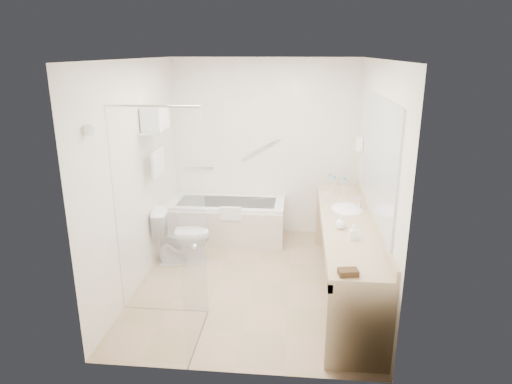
# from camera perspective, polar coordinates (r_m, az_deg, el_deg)

# --- Properties ---
(floor) EXTENTS (3.20, 3.20, 0.00)m
(floor) POSITION_cam_1_polar(r_m,az_deg,el_deg) (5.44, -0.31, -11.05)
(floor) COLOR tan
(floor) RESTS_ON ground
(ceiling) EXTENTS (2.60, 3.20, 0.10)m
(ceiling) POSITION_cam_1_polar(r_m,az_deg,el_deg) (4.79, -0.36, 16.28)
(ceiling) COLOR silver
(ceiling) RESTS_ON wall_back
(wall_back) EXTENTS (2.60, 0.10, 2.50)m
(wall_back) POSITION_cam_1_polar(r_m,az_deg,el_deg) (6.52, 1.10, 5.48)
(wall_back) COLOR white
(wall_back) RESTS_ON ground
(wall_front) EXTENTS (2.60, 0.10, 2.50)m
(wall_front) POSITION_cam_1_polar(r_m,az_deg,el_deg) (3.47, -3.04, -5.35)
(wall_front) COLOR white
(wall_front) RESTS_ON ground
(wall_left) EXTENTS (0.10, 3.20, 2.50)m
(wall_left) POSITION_cam_1_polar(r_m,az_deg,el_deg) (5.26, -14.57, 2.04)
(wall_left) COLOR white
(wall_left) RESTS_ON ground
(wall_right) EXTENTS (0.10, 3.20, 2.50)m
(wall_right) POSITION_cam_1_polar(r_m,az_deg,el_deg) (5.02, 14.61, 1.29)
(wall_right) COLOR white
(wall_right) RESTS_ON ground
(bathtub) EXTENTS (1.60, 0.73, 0.59)m
(bathtub) POSITION_cam_1_polar(r_m,az_deg,el_deg) (6.51, -3.59, -3.52)
(bathtub) COLOR white
(bathtub) RESTS_ON floor
(grab_bar_short) EXTENTS (0.40, 0.03, 0.03)m
(grab_bar_short) POSITION_cam_1_polar(r_m,az_deg,el_deg) (6.69, -7.09, 3.02)
(grab_bar_short) COLOR silver
(grab_bar_short) RESTS_ON wall_back
(grab_bar_long) EXTENTS (0.53, 0.03, 0.33)m
(grab_bar_long) POSITION_cam_1_polar(r_m,az_deg,el_deg) (6.49, 0.64, 5.42)
(grab_bar_long) COLOR silver
(grab_bar_long) RESTS_ON wall_back
(shower_enclosure) EXTENTS (0.96, 0.91, 2.11)m
(shower_enclosure) POSITION_cam_1_polar(r_m,az_deg,el_deg) (4.28, -10.06, -3.78)
(shower_enclosure) COLOR silver
(shower_enclosure) RESTS_ON floor
(towel_shelf) EXTENTS (0.24, 0.55, 0.81)m
(towel_shelf) POSITION_cam_1_polar(r_m,az_deg,el_deg) (5.44, -12.43, 8.11)
(towel_shelf) COLOR silver
(towel_shelf) RESTS_ON wall_left
(vanity_counter) EXTENTS (0.55, 2.70, 0.95)m
(vanity_counter) POSITION_cam_1_polar(r_m,az_deg,el_deg) (5.04, 11.23, -5.76)
(vanity_counter) COLOR tan
(vanity_counter) RESTS_ON floor
(sink) EXTENTS (0.40, 0.52, 0.14)m
(sink) POSITION_cam_1_polar(r_m,az_deg,el_deg) (5.35, 11.28, -2.32)
(sink) COLOR white
(sink) RESTS_ON vanity_counter
(faucet) EXTENTS (0.03, 0.03, 0.14)m
(faucet) POSITION_cam_1_polar(r_m,az_deg,el_deg) (5.33, 12.90, -1.25)
(faucet) COLOR silver
(faucet) RESTS_ON vanity_counter
(mirror) EXTENTS (0.02, 2.00, 1.20)m
(mirror) POSITION_cam_1_polar(r_m,az_deg,el_deg) (4.80, 15.03, 4.24)
(mirror) COLOR #ABB0B7
(mirror) RESTS_ON wall_right
(hairdryer_unit) EXTENTS (0.08, 0.10, 0.18)m
(hairdryer_unit) POSITION_cam_1_polar(r_m,az_deg,el_deg) (5.97, 12.80, 5.92)
(hairdryer_unit) COLOR white
(hairdryer_unit) RESTS_ON wall_right
(toilet) EXTENTS (0.77, 0.51, 0.70)m
(toilet) POSITION_cam_1_polar(r_m,az_deg,el_deg) (5.84, -9.22, -5.44)
(toilet) COLOR white
(toilet) RESTS_ON floor
(amenity_basket) EXTENTS (0.17, 0.13, 0.05)m
(amenity_basket) POSITION_cam_1_polar(r_m,az_deg,el_deg) (3.80, 11.44, -9.82)
(amenity_basket) COLOR #49311A
(amenity_basket) RESTS_ON vanity_counter
(soap_bottle_a) EXTENTS (0.09, 0.16, 0.07)m
(soap_bottle_a) POSITION_cam_1_polar(r_m,az_deg,el_deg) (4.48, 11.98, -5.42)
(soap_bottle_a) COLOR white
(soap_bottle_a) RESTS_ON vanity_counter
(soap_bottle_b) EXTENTS (0.11, 0.14, 0.11)m
(soap_bottle_b) POSITION_cam_1_polar(r_m,az_deg,el_deg) (4.72, 10.54, -3.91)
(soap_bottle_b) COLOR white
(soap_bottle_b) RESTS_ON vanity_counter
(water_bottle_left) EXTENTS (0.06, 0.06, 0.19)m
(water_bottle_left) POSITION_cam_1_polar(r_m,az_deg,el_deg) (5.95, 9.75, 0.97)
(water_bottle_left) COLOR silver
(water_bottle_left) RESTS_ON vanity_counter
(water_bottle_mid) EXTENTS (0.07, 0.07, 0.21)m
(water_bottle_mid) POSITION_cam_1_polar(r_m,az_deg,el_deg) (5.84, 10.91, 0.70)
(water_bottle_mid) COLOR silver
(water_bottle_mid) RESTS_ON vanity_counter
(water_bottle_right) EXTENTS (0.05, 0.05, 0.18)m
(water_bottle_right) POSITION_cam_1_polar(r_m,az_deg,el_deg) (6.11, 9.20, 1.35)
(water_bottle_right) COLOR silver
(water_bottle_right) RESTS_ON vanity_counter
(drinking_glass_near) EXTENTS (0.08, 0.08, 0.10)m
(drinking_glass_near) POSITION_cam_1_polar(r_m,az_deg,el_deg) (5.53, 8.72, -0.65)
(drinking_glass_near) COLOR silver
(drinking_glass_near) RESTS_ON vanity_counter
(drinking_glass_far) EXTENTS (0.07, 0.07, 0.08)m
(drinking_glass_far) POSITION_cam_1_polar(r_m,az_deg,el_deg) (5.41, 10.44, -1.27)
(drinking_glass_far) COLOR silver
(drinking_glass_far) RESTS_ON vanity_counter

